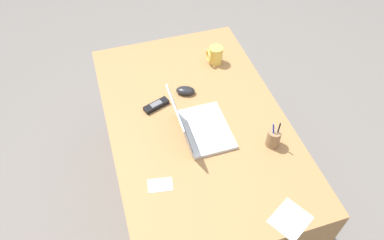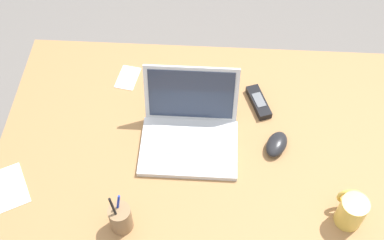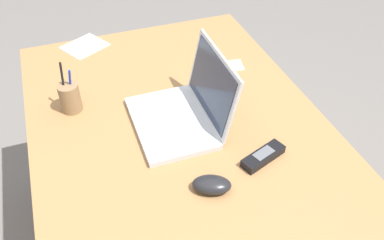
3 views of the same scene
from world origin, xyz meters
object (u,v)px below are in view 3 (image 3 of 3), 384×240
Objects in this scene: computer_mouse at (212,185)px; pen_holder at (70,97)px; cordless_phone at (263,156)px; laptop at (184,110)px.

computer_mouse is 0.60× the size of pen_holder.
pen_holder is (-0.46, -0.30, 0.03)m from computer_mouse.
computer_mouse reaches higher than cordless_phone.
cordless_phone is (0.23, 0.16, -0.03)m from laptop.
laptop reaches higher than pen_holder.
computer_mouse is 0.70× the size of cordless_phone.
pen_holder is at bearing -119.02° from laptop.
computer_mouse is at bearing -4.02° from laptop.
laptop is 0.28m from computer_mouse.
pen_holder is at bearing -130.43° from cordless_phone.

